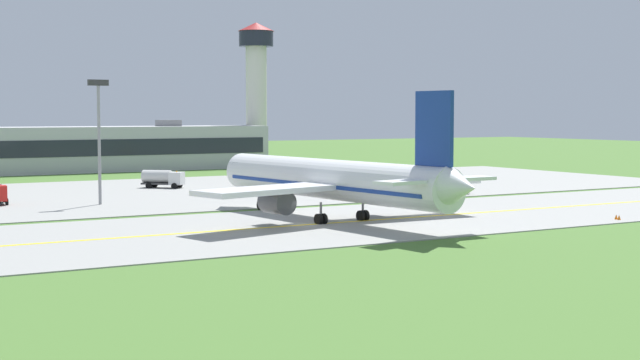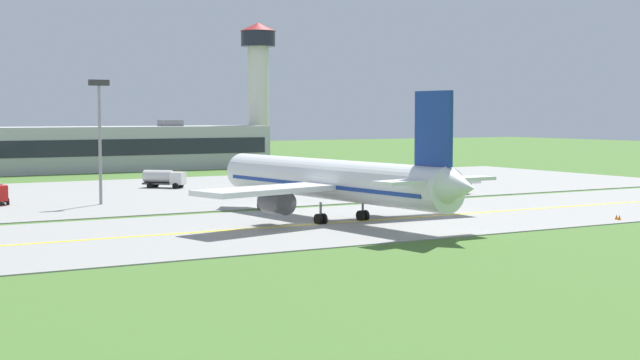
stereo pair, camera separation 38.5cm
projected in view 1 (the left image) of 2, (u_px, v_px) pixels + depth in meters
ground_plane at (303, 226)px, 87.35m from camera, size 500.00×500.00×0.00m
taxiway_strip at (303, 225)px, 87.34m from camera, size 240.00×28.00×0.10m
apron_pad at (220, 190)px, 128.56m from camera, size 140.00×52.00×0.10m
taxiway_centreline at (303, 225)px, 87.34m from camera, size 220.00×0.60×0.01m
airplane_lead at (333, 180)px, 90.69m from camera, size 32.35×39.66×12.70m
service_truck_fuel at (163, 178)px, 131.11m from camera, size 5.82×5.55×2.65m
service_truck_catering at (447, 183)px, 122.12m from camera, size 4.94×6.17×2.65m
terminal_building at (106, 149)px, 171.85m from camera, size 62.13×12.56×9.54m
control_tower at (256, 80)px, 191.71m from camera, size 7.60×7.60×29.81m
apron_light_mast at (99, 126)px, 106.61m from camera, size 2.40×0.50×14.70m
traffic_cone_near_edge at (619, 218)px, 91.55m from camera, size 0.44×0.44×0.60m
traffic_cone_mid_edge at (616, 217)px, 91.99m from camera, size 0.44×0.44×0.60m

